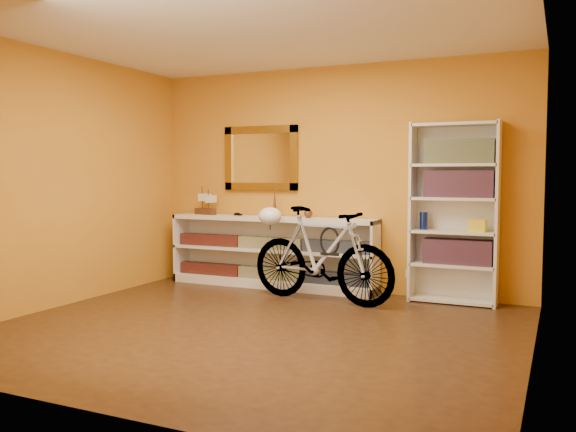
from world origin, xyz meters
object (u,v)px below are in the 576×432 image
at_px(console_unit, 272,252).
at_px(bookcase, 454,213).
at_px(bicycle, 321,255).
at_px(helmet, 270,216).

height_order(console_unit, bookcase, bookcase).
bearing_deg(bicycle, bookcase, -58.23).
relative_size(console_unit, bicycle, 1.51).
xyz_separation_m(console_unit, bicycle, (0.85, -0.52, 0.08)).
relative_size(console_unit, bookcase, 1.37).
bearing_deg(helmet, bookcase, 13.26).
bearing_deg(bookcase, helmet, -166.74).
height_order(console_unit, bicycle, bicycle).
xyz_separation_m(bookcase, helmet, (-1.92, -0.45, -0.06)).
bearing_deg(bicycle, helmet, 90.00).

